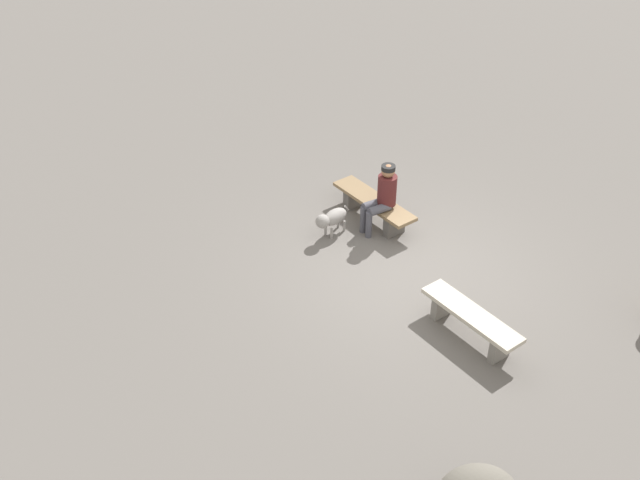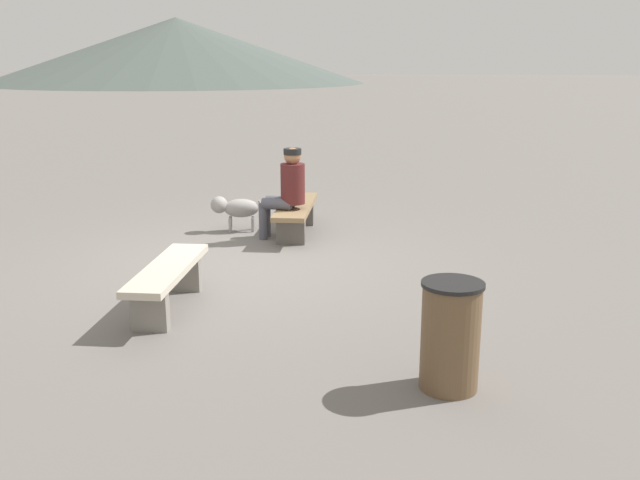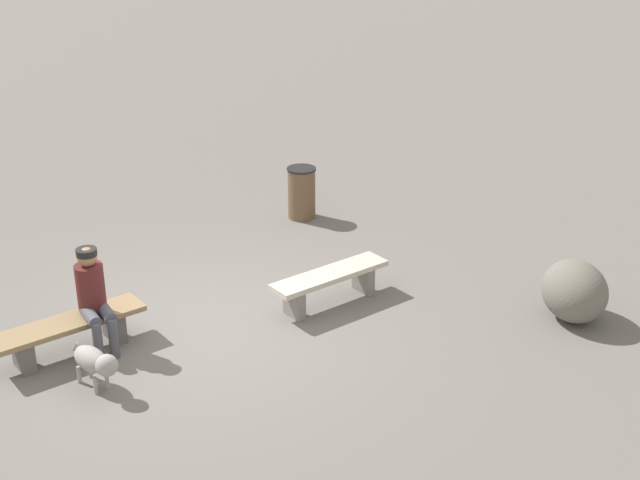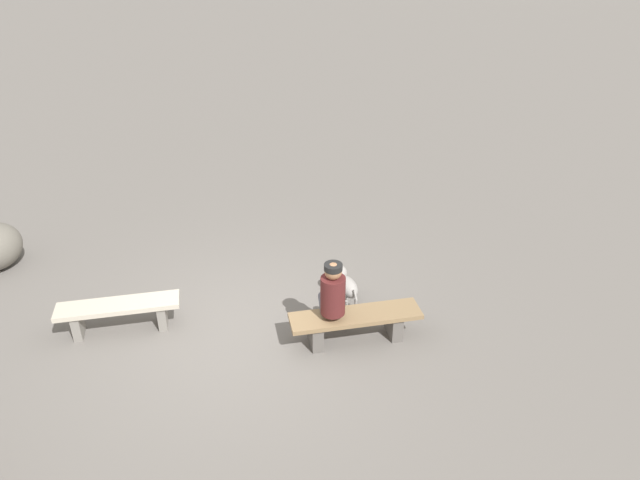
{
  "view_description": "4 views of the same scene",
  "coord_description": "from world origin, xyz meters",
  "px_view_note": "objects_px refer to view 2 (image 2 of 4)",
  "views": [
    {
      "loc": [
        -8.12,
        5.17,
        7.33
      ],
      "look_at": [
        0.64,
        1.32,
        0.54
      ],
      "focal_mm": 41.67,
      "sensor_mm": 36.0,
      "label": 1
    },
    {
      "loc": [
        -7.4,
        -3.46,
        2.4
      ],
      "look_at": [
        0.01,
        -0.97,
        0.35
      ],
      "focal_mm": 39.14,
      "sensor_mm": 36.0,
      "label": 2
    },
    {
      "loc": [
        2.51,
        9.03,
        5.26
      ],
      "look_at": [
        -1.62,
        -0.07,
        0.88
      ],
      "focal_mm": 48.8,
      "sensor_mm": 36.0,
      "label": 3
    },
    {
      "loc": [
        1.23,
        -6.42,
        5.05
      ],
      "look_at": [
        1.02,
        1.13,
        0.87
      ],
      "focal_mm": 32.57,
      "sensor_mm": 36.0,
      "label": 4
    }
  ],
  "objects_px": {
    "bench_left": "(168,278)",
    "bench_right": "(296,213)",
    "seated_person": "(287,187)",
    "dog": "(235,208)",
    "trash_bin": "(450,336)"
  },
  "relations": [
    {
      "from": "seated_person",
      "to": "dog",
      "type": "height_order",
      "value": "seated_person"
    },
    {
      "from": "bench_left",
      "to": "seated_person",
      "type": "distance_m",
      "value": 2.97
    },
    {
      "from": "bench_right",
      "to": "trash_bin",
      "type": "height_order",
      "value": "trash_bin"
    },
    {
      "from": "bench_left",
      "to": "seated_person",
      "type": "bearing_deg",
      "value": -15.44
    },
    {
      "from": "bench_right",
      "to": "seated_person",
      "type": "bearing_deg",
      "value": 165.18
    },
    {
      "from": "bench_right",
      "to": "dog",
      "type": "xyz_separation_m",
      "value": [
        -0.13,
        0.87,
        0.05
      ]
    },
    {
      "from": "bench_left",
      "to": "trash_bin",
      "type": "bearing_deg",
      "value": -119.56
    },
    {
      "from": "bench_left",
      "to": "trash_bin",
      "type": "xyz_separation_m",
      "value": [
        -0.84,
        -2.86,
        0.1
      ]
    },
    {
      "from": "bench_right",
      "to": "dog",
      "type": "bearing_deg",
      "value": 85.39
    },
    {
      "from": "bench_left",
      "to": "bench_right",
      "type": "relative_size",
      "value": 0.93
    },
    {
      "from": "bench_right",
      "to": "trash_bin",
      "type": "xyz_separation_m",
      "value": [
        -4.1,
        -2.74,
        0.12
      ]
    },
    {
      "from": "seated_person",
      "to": "dog",
      "type": "distance_m",
      "value": 0.96
    },
    {
      "from": "trash_bin",
      "to": "bench_left",
      "type": "bearing_deg",
      "value": 73.66
    },
    {
      "from": "bench_left",
      "to": "seated_person",
      "type": "xyz_separation_m",
      "value": [
        2.94,
        -0.11,
        0.4
      ]
    },
    {
      "from": "bench_left",
      "to": "seated_person",
      "type": "height_order",
      "value": "seated_person"
    }
  ]
}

